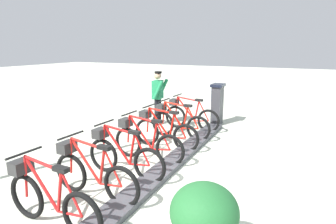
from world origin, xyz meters
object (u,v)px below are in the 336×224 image
object	(u,v)px
worker_near_rack	(158,96)
bike_docked_0	(189,115)
bike_docked_4	(122,155)
bike_docked_6	(48,198)
bike_docked_5	(91,173)
bike_docked_3	(145,141)
bike_docked_2	(163,131)
planter_bush	(204,221)
bike_docked_1	(177,122)
payment_kiosk	(217,104)

from	to	relation	value
worker_near_rack	bike_docked_0	bearing A→B (deg)	171.92
bike_docked_4	bike_docked_6	world-z (taller)	same
bike_docked_4	bike_docked_5	xyz separation A→B (m)	(0.00, 0.86, 0.00)
bike_docked_3	bike_docked_6	distance (m)	2.59
bike_docked_2	bike_docked_4	world-z (taller)	same
worker_near_rack	planter_bush	distance (m)	6.03
bike_docked_0	bike_docked_3	distance (m)	2.59
bike_docked_4	bike_docked_6	size ratio (longest dim) A/B	1.00
bike_docked_3	planter_bush	distance (m)	3.15
bike_docked_4	bike_docked_5	size ratio (longest dim) A/B	1.00
bike_docked_3	worker_near_rack	world-z (taller)	worker_near_rack
bike_docked_0	bike_docked_1	xyz separation A→B (m)	(0.00, 0.86, 0.00)
worker_near_rack	payment_kiosk	bearing A→B (deg)	-155.51
payment_kiosk	bike_docked_4	world-z (taller)	payment_kiosk
bike_docked_2	bike_docked_6	distance (m)	3.46
bike_docked_0	bike_docked_3	size ratio (longest dim) A/B	1.00
payment_kiosk	bike_docked_4	size ratio (longest dim) A/B	0.74
bike_docked_1	bike_docked_6	distance (m)	4.32
bike_docked_2	bike_docked_3	distance (m)	0.86
bike_docked_5	worker_near_rack	size ratio (longest dim) A/B	1.04
bike_docked_6	worker_near_rack	xyz separation A→B (m)	(1.11, -5.35, 0.48)
bike_docked_0	worker_near_rack	distance (m)	1.22
bike_docked_1	bike_docked_3	size ratio (longest dim) A/B	1.00
bike_docked_3	bike_docked_5	distance (m)	1.73
bike_docked_0	bike_docked_2	distance (m)	1.73
bike_docked_0	planter_bush	size ratio (longest dim) A/B	1.77
bike_docked_4	bike_docked_6	distance (m)	1.73
bike_docked_4	bike_docked_5	distance (m)	0.86
planter_bush	worker_near_rack	bearing A→B (deg)	-57.86
bike_docked_5	bike_docked_0	bearing A→B (deg)	-90.00
bike_docked_6	planter_bush	world-z (taller)	bike_docked_6
bike_docked_5	worker_near_rack	xyz separation A→B (m)	(1.11, -4.48, 0.48)
payment_kiosk	bike_docked_2	distance (m)	2.72
worker_near_rack	planter_bush	bearing A→B (deg)	122.14
planter_bush	payment_kiosk	bearing A→B (deg)	-75.45
bike_docked_0	bike_docked_4	xyz separation A→B (m)	(0.00, 3.46, 0.00)
bike_docked_4	bike_docked_2	bearing A→B (deg)	-90.00
bike_docked_4	planter_bush	world-z (taller)	bike_docked_4
bike_docked_2	bike_docked_3	bearing A→B (deg)	90.00
payment_kiosk	bike_docked_6	world-z (taller)	payment_kiosk
payment_kiosk	bike_docked_0	distance (m)	1.11
bike_docked_5	planter_bush	world-z (taller)	bike_docked_5
bike_docked_0	bike_docked_3	world-z (taller)	same
payment_kiosk	bike_docked_2	size ratio (longest dim) A/B	0.74
bike_docked_5	planter_bush	bearing A→B (deg)	163.55
bike_docked_5	bike_docked_3	bearing A→B (deg)	-90.00
bike_docked_3	bike_docked_4	xyz separation A→B (m)	(0.00, 0.86, 0.00)
bike_docked_3	bike_docked_4	distance (m)	0.86
bike_docked_1	bike_docked_6	world-z (taller)	same
payment_kiosk	bike_docked_0	size ratio (longest dim) A/B	0.74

